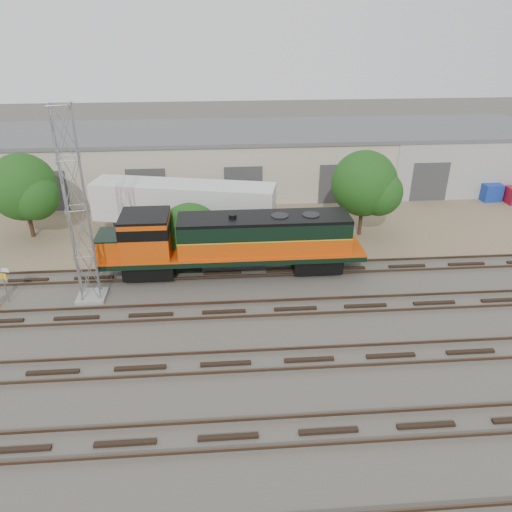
{
  "coord_description": "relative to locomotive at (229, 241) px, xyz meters",
  "views": [
    {
      "loc": [
        -0.0,
        -21.84,
        15.27
      ],
      "look_at": [
        1.98,
        4.0,
        2.2
      ],
      "focal_mm": 35.0,
      "sensor_mm": 36.0,
      "label": 1
    }
  ],
  "objects": [
    {
      "name": "ground",
      "position": [
        -0.44,
        -6.0,
        -2.26
      ],
      "size": [
        140.0,
        140.0,
        0.0
      ],
      "primitive_type": "plane",
      "color": "#47423A",
      "rests_on": "ground"
    },
    {
      "name": "dirt_strip",
      "position": [
        -0.44,
        9.0,
        -2.25
      ],
      "size": [
        80.0,
        16.0,
        0.02
      ],
      "primitive_type": "cube",
      "color": "#726047",
      "rests_on": "ground"
    },
    {
      "name": "tracks",
      "position": [
        -0.44,
        -9.0,
        -2.18
      ],
      "size": [
        80.0,
        20.4,
        0.28
      ],
      "color": "black",
      "rests_on": "ground"
    },
    {
      "name": "warehouse",
      "position": [
        -0.39,
        16.98,
        0.39
      ],
      "size": [
        58.4,
        10.4,
        5.3
      ],
      "color": "#BCB39D",
      "rests_on": "ground"
    },
    {
      "name": "locomotive",
      "position": [
        0.0,
        0.0,
        0.0
      ],
      "size": [
        16.29,
        2.86,
        3.91
      ],
      "color": "black",
      "rests_on": "tracks"
    },
    {
      "name": "signal_tower",
      "position": [
        -8.07,
        -2.29,
        3.08
      ],
      "size": [
        1.62,
        1.62,
        10.99
      ],
      "rotation": [
        0.0,
        0.0,
        0.21
      ],
      "color": "gray",
      "rests_on": "ground"
    },
    {
      "name": "sign_post",
      "position": [
        -12.72,
        -2.46,
        -0.67
      ],
      "size": [
        0.91,
        0.26,
        2.27
      ],
      "color": "gray",
      "rests_on": "ground"
    },
    {
      "name": "semi_trailer",
      "position": [
        -2.73,
        6.04,
        0.27
      ],
      "size": [
        13.31,
        5.41,
        4.02
      ],
      "rotation": [
        0.0,
        0.0,
        -0.22
      ],
      "color": "silver",
      "rests_on": "ground"
    },
    {
      "name": "dumpster_blue",
      "position": [
        23.04,
        11.69,
        -1.51
      ],
      "size": [
        1.72,
        1.63,
        1.5
      ],
      "primitive_type": "cube",
      "rotation": [
        0.0,
        0.0,
        0.08
      ],
      "color": "#16359B",
      "rests_on": "ground"
    },
    {
      "name": "tree_west",
      "position": [
        -14.01,
        6.61,
        1.44
      ],
      "size": [
        4.97,
        4.74,
        6.2
      ],
      "color": "#382619",
      "rests_on": "ground"
    },
    {
      "name": "tree_mid",
      "position": [
        -2.25,
        2.0,
        -0.53
      ],
      "size": [
        4.38,
        4.17,
        4.17
      ],
      "color": "#382619",
      "rests_on": "ground"
    },
    {
      "name": "tree_east",
      "position": [
        10.04,
        5.13,
        1.58
      ],
      "size": [
        4.9,
        4.67,
        6.3
      ],
      "color": "#382619",
      "rests_on": "ground"
    }
  ]
}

